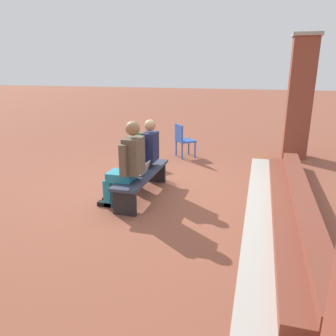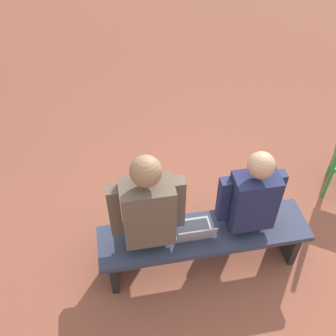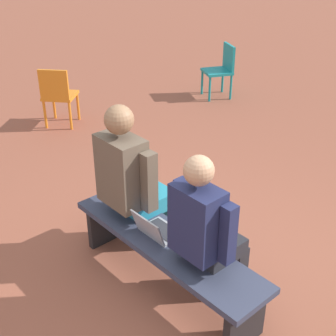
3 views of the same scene
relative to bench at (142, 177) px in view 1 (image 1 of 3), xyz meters
name	(u,v)px [view 1 (image 1 of 3)]	position (x,y,z in m)	size (l,w,h in m)	color
ground_plane	(145,188)	(-0.40, -0.09, -0.35)	(60.00, 60.00, 0.00)	brown
concrete_strip	(259,208)	(0.00, 2.00, -0.35)	(6.21, 0.40, 0.01)	#B7B2A8
brick_steps	(296,205)	(0.00, 2.55, -0.23)	(5.41, 0.60, 0.30)	brown
brick_pillar_left_of_steps	(300,98)	(-3.57, 2.79, 1.13)	(0.64, 0.64, 2.95)	brown
bench	(142,177)	(0.00, 0.00, 0.00)	(1.80, 0.44, 0.45)	#33384C
person_student	(145,153)	(-0.36, -0.07, 0.35)	(0.52, 0.66, 1.32)	#232328
person_adult	(127,163)	(0.47, -0.07, 0.39)	(0.59, 0.74, 1.42)	teal
laptop	(141,171)	(0.09, 0.01, 0.15)	(0.32, 0.29, 0.21)	#9EA0A5
plastic_chair_far_left	(141,147)	(-1.65, -0.63, 0.13)	(0.58, 0.58, 0.84)	#2D893D
plastic_chair_far_right	(183,139)	(-2.77, 0.08, 0.13)	(0.59, 0.59, 0.84)	#2D56B7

